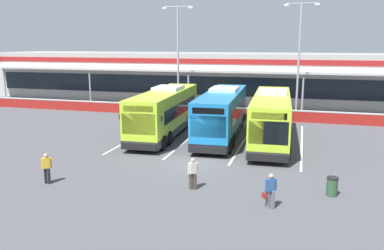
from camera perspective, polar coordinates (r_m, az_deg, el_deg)
The scene contains 16 objects.
ground_plane at distance 24.57m, azimuth 0.74°, elevation -5.19°, with size 200.00×200.00×0.00m, color #4C4C51.
terminal_building at distance 50.15m, azimuth 8.81°, elevation 6.90°, with size 70.00×13.00×6.00m.
red_barrier_wall at distance 38.27m, azimuth 6.39°, elevation 1.76°, with size 60.00×0.40×1.10m.
coach_bus_leftmost at distance 31.24m, azimuth -3.93°, elevation 1.83°, with size 3.39×12.26×3.78m.
coach_bus_left_centre at distance 30.46m, azimuth 4.42°, elevation 1.57°, with size 3.39×12.26×3.78m.
coach_bus_centre at distance 29.24m, azimuth 11.48°, elevation 0.93°, with size 3.39×12.26×3.78m.
bay_stripe_far_west at distance 32.07m, azimuth -7.38°, elevation -1.23°, with size 0.14×13.00×0.01m, color silver.
bay_stripe_west at distance 30.69m, azimuth -0.14°, elevation -1.72°, with size 0.14×13.00×0.01m, color silver.
bay_stripe_mid_west at distance 29.85m, azimuth 7.64°, elevation -2.22°, with size 0.14×13.00×0.01m, color silver.
bay_stripe_centre at distance 29.58m, azimuth 15.72°, elevation -2.69°, with size 0.14×13.00×0.01m, color silver.
pedestrian_with_handbag at distance 17.75m, azimuth 11.35°, elevation -9.31°, with size 0.62×0.50×1.62m.
pedestrian_in_dark_coat at distance 21.75m, azimuth -20.45°, elevation -5.82°, with size 0.47×0.42×1.62m.
pedestrian_child at distance 19.62m, azimuth 0.13°, elevation -6.94°, with size 0.46×0.43×1.62m.
lamp_post_west at distance 41.19m, azimuth -2.06°, elevation 10.56°, with size 3.24×0.28×11.00m.
lamp_post_centre at distance 39.26m, azimuth 15.37°, elevation 10.09°, with size 3.24×0.28×11.00m.
litter_bin at distance 20.09m, azimuth 19.77°, elevation -8.44°, with size 0.54×0.54×0.93m.
Camera 1 is at (6.08, -22.70, 7.18)m, focal length 36.53 mm.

